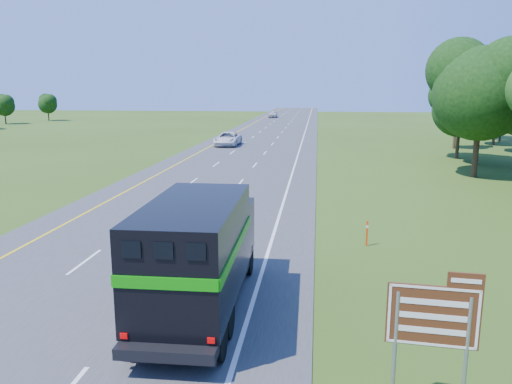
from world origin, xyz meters
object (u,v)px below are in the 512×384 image
(white_suv, at_px, (228,139))
(far_car, at_px, (273,114))
(exit_sign, at_px, (434,322))
(horse_truck, at_px, (199,251))

(white_suv, height_order, far_car, same)
(far_car, height_order, exit_sign, exit_sign)
(horse_truck, bearing_deg, white_suv, 98.16)
(white_suv, xyz_separation_m, exit_sign, (13.55, -50.75, 1.24))
(horse_truck, distance_m, exit_sign, 7.47)
(white_suv, distance_m, far_car, 61.38)
(white_suv, bearing_deg, exit_sign, -74.28)
(horse_truck, bearing_deg, exit_sign, -35.84)
(horse_truck, bearing_deg, far_car, 92.93)
(horse_truck, distance_m, far_car, 108.10)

